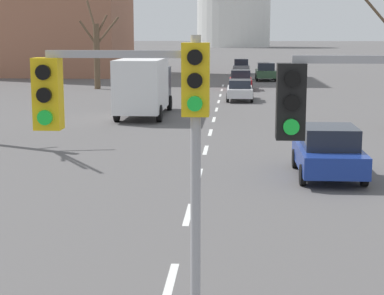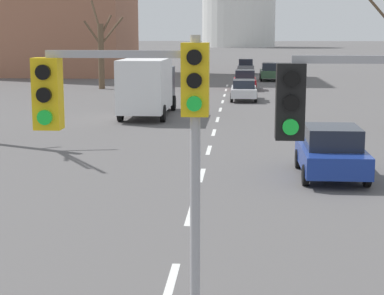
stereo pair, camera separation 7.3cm
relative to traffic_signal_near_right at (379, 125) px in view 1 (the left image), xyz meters
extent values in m
cube|color=silver|center=(-2.94, 2.79, -3.30)|extent=(0.16, 2.00, 0.01)
cube|color=silver|center=(-2.94, 7.29, -3.30)|extent=(0.16, 2.00, 0.01)
cube|color=silver|center=(-2.94, 11.79, -3.30)|extent=(0.16, 2.00, 0.01)
cube|color=silver|center=(-2.94, 16.29, -3.30)|extent=(0.16, 2.00, 0.01)
cube|color=silver|center=(-2.94, 20.79, -3.30)|extent=(0.16, 2.00, 0.01)
cube|color=silver|center=(-2.94, 25.29, -3.30)|extent=(0.16, 2.00, 0.01)
cube|color=silver|center=(-2.94, 29.79, -3.30)|extent=(0.16, 2.00, 0.01)
cube|color=silver|center=(-2.94, 34.29, -3.30)|extent=(0.16, 2.00, 0.01)
cube|color=silver|center=(-2.94, 38.79, -3.30)|extent=(0.16, 2.00, 0.01)
cube|color=silver|center=(-2.94, 43.29, -3.30)|extent=(0.16, 2.00, 0.01)
cube|color=silver|center=(-2.94, 47.79, -3.30)|extent=(0.16, 2.00, 0.01)
cube|color=#9E9EA3|center=(-0.24, 0.01, 0.82)|extent=(1.73, 0.10, 0.10)
cube|color=black|center=(-1.10, 0.01, 0.29)|extent=(0.36, 0.28, 0.96)
cylinder|color=black|center=(-1.10, -0.16, 0.59)|extent=(0.20, 0.06, 0.20)
cylinder|color=black|center=(-1.10, -0.16, 0.29)|extent=(0.20, 0.06, 0.20)
cylinder|color=green|center=(-1.10, -0.16, 0.00)|extent=(0.20, 0.06, 0.20)
cylinder|color=#9E9EA3|center=(-2.33, 0.30, -1.09)|extent=(0.14, 0.14, 4.43)
cube|color=yellow|center=(-2.33, 0.30, 0.54)|extent=(0.36, 0.28, 0.96)
cylinder|color=black|center=(-2.33, 0.13, 0.84)|extent=(0.20, 0.06, 0.20)
cylinder|color=black|center=(-2.33, 0.13, 0.54)|extent=(0.20, 0.06, 0.20)
cylinder|color=green|center=(-2.33, 0.13, 0.25)|extent=(0.20, 0.06, 0.20)
cube|color=#9E9EA3|center=(-3.32, 0.30, 0.87)|extent=(1.99, 0.10, 0.10)
cube|color=yellow|center=(-4.31, 0.30, 0.34)|extent=(0.36, 0.28, 0.96)
cylinder|color=black|center=(-4.31, 0.13, 0.64)|extent=(0.20, 0.06, 0.20)
cylinder|color=black|center=(-4.31, 0.13, 0.34)|extent=(0.20, 0.06, 0.20)
cylinder|color=green|center=(-4.31, 0.13, 0.05)|extent=(0.20, 0.06, 0.20)
cube|color=navy|center=(1.11, 11.91, -2.67)|extent=(1.90, 4.09, 0.65)
cube|color=#1E232D|center=(1.11, 11.71, -2.01)|extent=(1.61, 1.96, 0.66)
cylinder|color=black|center=(0.21, 13.18, -2.99)|extent=(0.18, 0.63, 0.63)
cylinder|color=black|center=(2.01, 13.18, -2.99)|extent=(0.18, 0.63, 0.63)
cylinder|color=black|center=(0.21, 10.65, -2.99)|extent=(0.18, 0.63, 0.63)
cylinder|color=black|center=(2.01, 10.65, -2.99)|extent=(0.18, 0.63, 0.63)
cube|color=#2D4C33|center=(1.02, 54.19, -2.63)|extent=(1.85, 4.47, 0.68)
cube|color=#1E232D|center=(1.02, 53.96, -1.94)|extent=(1.57, 2.14, 0.69)
cylinder|color=black|center=(0.15, 55.57, -2.97)|extent=(0.18, 0.67, 0.67)
cylinder|color=black|center=(1.89, 55.57, -2.97)|extent=(0.18, 0.67, 0.67)
cylinder|color=black|center=(0.15, 52.80, -2.97)|extent=(0.18, 0.67, 0.67)
cylinder|color=black|center=(1.89, 52.80, -2.97)|extent=(0.18, 0.67, 0.67)
cube|color=silver|center=(-1.55, 35.25, -2.72)|extent=(1.67, 4.30, 0.57)
cube|color=#1E232D|center=(-1.55, 35.04, -2.17)|extent=(1.42, 2.06, 0.54)
cylinder|color=black|center=(-2.34, 36.59, -3.00)|extent=(0.18, 0.61, 0.61)
cylinder|color=black|center=(-0.77, 36.59, -3.00)|extent=(0.18, 0.61, 0.61)
cylinder|color=black|center=(-2.34, 33.92, -3.00)|extent=(0.18, 0.61, 0.61)
cylinder|color=black|center=(-0.77, 33.92, -3.00)|extent=(0.18, 0.61, 0.61)
cube|color=slate|center=(-1.27, 64.15, -2.65)|extent=(1.79, 3.85, 0.67)
cube|color=#1E232D|center=(-1.27, 63.96, -1.96)|extent=(1.52, 1.85, 0.69)
cylinder|color=black|center=(-2.11, 65.34, -2.98)|extent=(0.18, 0.65, 0.65)
cylinder|color=black|center=(-0.42, 65.34, -2.98)|extent=(0.18, 0.65, 0.65)
cylinder|color=black|center=(-2.11, 62.96, -2.98)|extent=(0.18, 0.65, 0.65)
cylinder|color=black|center=(-0.42, 62.96, -2.98)|extent=(0.18, 0.65, 0.65)
cube|color=maroon|center=(-1.45, 43.73, -2.71)|extent=(1.78, 4.05, 0.57)
cube|color=#1E232D|center=(-1.45, 43.53, -2.07)|extent=(1.51, 1.94, 0.71)
cylinder|color=black|center=(-2.29, 44.99, -2.99)|extent=(0.18, 0.63, 0.63)
cylinder|color=black|center=(-0.61, 44.99, -2.99)|extent=(0.18, 0.63, 0.63)
cylinder|color=black|center=(-2.29, 42.47, -2.99)|extent=(0.18, 0.63, 0.63)
cylinder|color=black|center=(-0.61, 42.47, -2.99)|extent=(0.18, 0.63, 0.63)
cube|color=#333842|center=(-6.79, 29.18, -1.82)|extent=(2.20, 2.00, 2.10)
cube|color=white|center=(-6.79, 25.58, -1.52)|extent=(2.30, 5.20, 2.70)
cylinder|color=black|center=(-7.89, 29.18, -2.87)|extent=(0.24, 0.88, 0.88)
cylinder|color=black|center=(-5.69, 29.18, -2.87)|extent=(0.24, 0.88, 0.88)
cylinder|color=black|center=(-7.89, 24.15, -2.87)|extent=(0.24, 0.88, 0.88)
cylinder|color=black|center=(-5.69, 24.15, -2.87)|extent=(0.24, 0.88, 0.88)
cylinder|color=brown|center=(4.51, 22.79, 2.30)|extent=(2.44, 0.18, 2.70)
cylinder|color=brown|center=(-13.09, 43.60, -0.69)|extent=(0.49, 0.49, 5.24)
cylinder|color=brown|center=(-13.77, 43.67, 1.19)|extent=(1.49, 0.33, 2.00)
cylinder|color=brown|center=(-12.70, 43.87, 1.77)|extent=(0.94, 0.73, 1.82)
cylinder|color=brown|center=(-12.25, 43.99, 1.37)|extent=(1.81, 1.01, 2.34)
cylinder|color=brown|center=(-13.55, 44.06, 2.54)|extent=(1.05, 1.10, 2.59)
cylinder|color=silver|center=(-2.94, 212.10, 4.87)|extent=(24.53, 24.53, 16.35)
camera|label=1|loc=(-1.79, -8.12, 1.14)|focal=60.00mm
camera|label=2|loc=(-1.72, -8.11, 1.14)|focal=60.00mm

